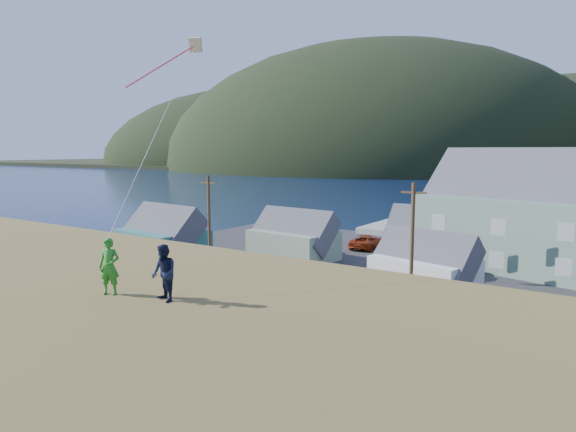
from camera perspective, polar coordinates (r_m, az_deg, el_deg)
The scene contains 13 objects.
ground at distance 32.87m, azimuth 11.70°, elevation -12.92°, with size 900.00×900.00×0.00m, color #0A1638.
grass_strip at distance 31.13m, azimuth 10.26°, elevation -13.97°, with size 110.00×8.00×0.10m, color #4C3D19.
waterfront_lot at distance 48.41m, azimuth 19.40°, elevation -6.49°, with size 72.00×36.00×0.12m, color #28282B.
wharf at distance 71.68m, azimuth 19.41°, elevation -1.76°, with size 26.00×14.00×0.90m, color gray.
shed_teal at distance 53.58m, azimuth -13.81°, elevation -2.18°, with size 9.60×7.33×7.02m.
shed_palegreen_near at distance 52.65m, azimuth 0.61°, elevation -2.35°, with size 9.29×6.31×6.38m.
shed_white at distance 41.32m, azimuth 14.95°, elevation -5.37°, with size 8.62×6.61×6.16m.
shed_palegreen_far at distance 57.17m, azimuth 15.85°, elevation -1.80°, with size 9.82×5.89×6.43m.
utility_poles at distance 33.31m, azimuth 11.21°, elevation -4.21°, with size 29.59×0.24×9.20m.
parked_cars at distance 55.44m, azimuth 11.61°, elevation -3.65°, with size 26.21×12.48×1.57m.
kite_flyer_green at distance 15.54m, azimuth -19.24°, elevation -5.31°, with size 0.60×0.39×1.64m, color #2B8825.
kite_flyer_navy at distance 14.44m, azimuth -13.63°, elevation -6.19°, with size 0.76×0.60×1.57m, color #121832.
kite_rig at distance 21.25m, azimuth -10.89°, elevation 17.63°, with size 1.82×3.39×9.32m.
Camera 1 is at (11.42, -28.67, 11.32)m, focal length 32.00 mm.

